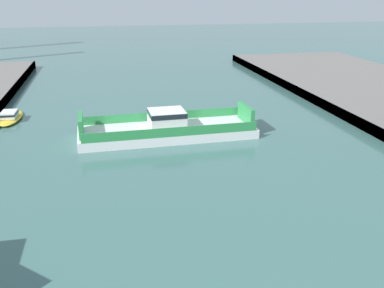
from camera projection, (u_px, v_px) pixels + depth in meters
The scene contains 2 objects.
chain_ferry at pixel (167, 128), 53.21m from camera, with size 21.53×7.67×3.32m.
moored_boat_mid_left at pixel (10, 117), 60.01m from camera, with size 3.07×8.17×1.34m.
Camera 1 is at (-8.57, -15.31, 17.29)m, focal length 40.78 mm.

